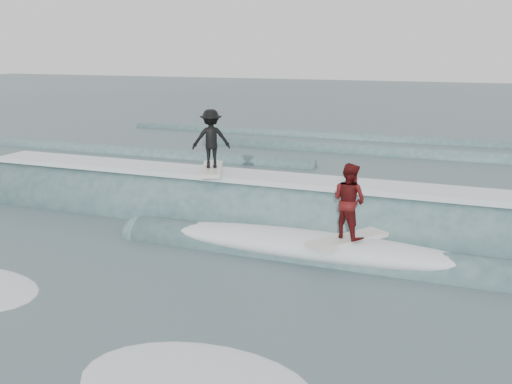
% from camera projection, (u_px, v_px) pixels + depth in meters
% --- Properties ---
extents(ground, '(160.00, 160.00, 0.00)m').
position_uv_depth(ground, '(140.00, 326.00, 9.82)').
color(ground, '#374E51').
rests_on(ground, ground).
extents(breaking_wave, '(23.00, 4.03, 2.49)m').
position_uv_depth(breaking_wave, '(273.00, 224.00, 15.36)').
color(breaking_wave, '#395C60').
rests_on(breaking_wave, ground).
extents(surfer_black, '(1.27, 2.06, 1.72)m').
position_uv_depth(surfer_black, '(211.00, 142.00, 15.73)').
color(surfer_black, silver).
rests_on(surfer_black, ground).
extents(surfer_red, '(1.59, 1.96, 1.77)m').
position_uv_depth(surfer_red, '(349.00, 205.00, 12.40)').
color(surfer_red, silver).
rests_on(surfer_red, ground).
extents(whitewater, '(17.24, 5.55, 0.10)m').
position_uv_depth(whitewater, '(122.00, 329.00, 9.71)').
color(whitewater, white).
rests_on(whitewater, ground).
extents(far_swells, '(37.17, 8.65, 0.80)m').
position_uv_depth(far_swells, '(287.00, 150.00, 26.89)').
color(far_swells, '#395C60').
rests_on(far_swells, ground).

